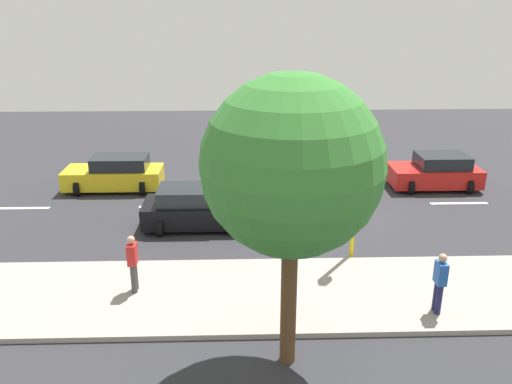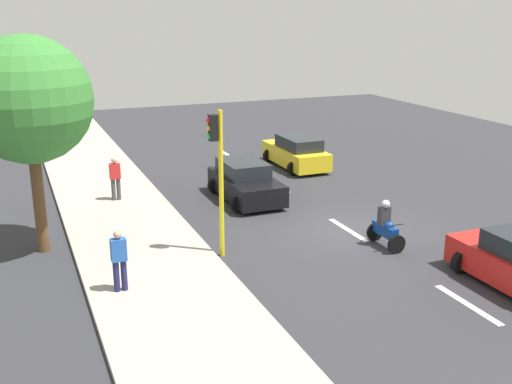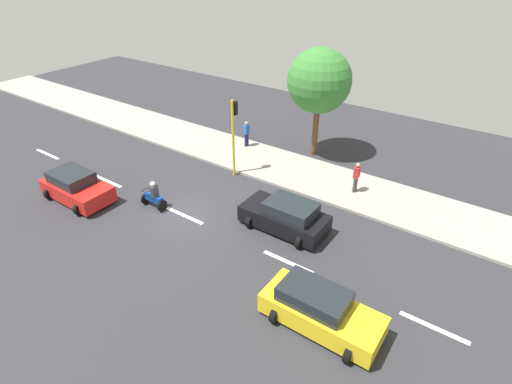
{
  "view_description": "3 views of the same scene",
  "coord_description": "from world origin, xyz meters",
  "px_view_note": "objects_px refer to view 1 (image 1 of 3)",
  "views": [
    {
      "loc": [
        19.83,
        -3.03,
        7.85
      ],
      "look_at": [
        1.95,
        -2.48,
        1.31
      ],
      "focal_mm": 36.54,
      "sensor_mm": 36.0,
      "label": 1
    },
    {
      "loc": [
        10.43,
        17.07,
        7.26
      ],
      "look_at": [
        2.4,
        -2.48,
        0.95
      ],
      "focal_mm": 42.94,
      "sensor_mm": 36.0,
      "label": 2
    },
    {
      "loc": [
        -11.47,
        -12.37,
        11.53
      ],
      "look_at": [
        2.26,
        -2.77,
        1.22
      ],
      "focal_mm": 28.38,
      "sensor_mm": 36.0,
      "label": 3
    }
  ],
  "objects_px": {
    "pedestrian_near_signal": "(133,262)",
    "pedestrian_by_tree": "(440,281)",
    "traffic_light_corner": "(357,174)",
    "car_yellow_cab": "(115,174)",
    "street_tree_center": "(292,167)",
    "car_black": "(197,208)",
    "car_red": "(436,172)",
    "motorcycle": "(357,187)"
  },
  "relations": [
    {
      "from": "car_black",
      "to": "motorcycle",
      "type": "bearing_deg",
      "value": 109.48
    },
    {
      "from": "pedestrian_by_tree",
      "to": "car_yellow_cab",
      "type": "bearing_deg",
      "value": -134.03
    },
    {
      "from": "car_black",
      "to": "pedestrian_near_signal",
      "type": "distance_m",
      "value": 5.05
    },
    {
      "from": "pedestrian_by_tree",
      "to": "pedestrian_near_signal",
      "type": "bearing_deg",
      "value": -99.2
    },
    {
      "from": "car_red",
      "to": "pedestrian_by_tree",
      "type": "distance_m",
      "value": 10.78
    },
    {
      "from": "street_tree_center",
      "to": "car_red",
      "type": "bearing_deg",
      "value": 147.07
    },
    {
      "from": "motorcycle",
      "to": "car_red",
      "type": "bearing_deg",
      "value": 113.94
    },
    {
      "from": "pedestrian_by_tree",
      "to": "traffic_light_corner",
      "type": "bearing_deg",
      "value": -154.45
    },
    {
      "from": "car_red",
      "to": "car_black",
      "type": "relative_size",
      "value": 0.96
    },
    {
      "from": "pedestrian_near_signal",
      "to": "pedestrian_by_tree",
      "type": "relative_size",
      "value": 1.0
    },
    {
      "from": "pedestrian_near_signal",
      "to": "traffic_light_corner",
      "type": "xyz_separation_m",
      "value": [
        -1.96,
        6.58,
        1.87
      ]
    },
    {
      "from": "car_red",
      "to": "traffic_light_corner",
      "type": "height_order",
      "value": "traffic_light_corner"
    },
    {
      "from": "car_yellow_cab",
      "to": "pedestrian_by_tree",
      "type": "height_order",
      "value": "pedestrian_by_tree"
    },
    {
      "from": "motorcycle",
      "to": "pedestrian_near_signal",
      "type": "relative_size",
      "value": 0.91
    },
    {
      "from": "pedestrian_near_signal",
      "to": "traffic_light_corner",
      "type": "relative_size",
      "value": 0.38
    },
    {
      "from": "car_yellow_cab",
      "to": "motorcycle",
      "type": "xyz_separation_m",
      "value": [
        1.88,
        10.34,
        -0.07
      ]
    },
    {
      "from": "street_tree_center",
      "to": "traffic_light_corner",
      "type": "bearing_deg",
      "value": 153.04
    },
    {
      "from": "car_yellow_cab",
      "to": "street_tree_center",
      "type": "height_order",
      "value": "street_tree_center"
    },
    {
      "from": "car_yellow_cab",
      "to": "traffic_light_corner",
      "type": "xyz_separation_m",
      "value": [
        7.03,
        9.1,
        2.22
      ]
    },
    {
      "from": "car_yellow_cab",
      "to": "pedestrian_near_signal",
      "type": "relative_size",
      "value": 2.5
    },
    {
      "from": "traffic_light_corner",
      "to": "street_tree_center",
      "type": "bearing_deg",
      "value": -26.96
    },
    {
      "from": "car_red",
      "to": "pedestrian_by_tree",
      "type": "height_order",
      "value": "pedestrian_by_tree"
    },
    {
      "from": "car_black",
      "to": "street_tree_center",
      "type": "relative_size",
      "value": 0.61
    },
    {
      "from": "motorcycle",
      "to": "pedestrian_near_signal",
      "type": "bearing_deg",
      "value": -47.72
    },
    {
      "from": "pedestrian_near_signal",
      "to": "pedestrian_by_tree",
      "type": "distance_m",
      "value": 8.26
    },
    {
      "from": "motorcycle",
      "to": "car_yellow_cab",
      "type": "bearing_deg",
      "value": -100.33
    },
    {
      "from": "car_black",
      "to": "street_tree_center",
      "type": "xyz_separation_m",
      "value": [
        7.83,
        2.66,
        4.0
      ]
    },
    {
      "from": "motorcycle",
      "to": "pedestrian_by_tree",
      "type": "height_order",
      "value": "pedestrian_by_tree"
    },
    {
      "from": "motorcycle",
      "to": "street_tree_center",
      "type": "distance_m",
      "value": 11.52
    },
    {
      "from": "pedestrian_by_tree",
      "to": "street_tree_center",
      "type": "distance_m",
      "value": 5.73
    },
    {
      "from": "car_yellow_cab",
      "to": "motorcycle",
      "type": "distance_m",
      "value": 10.51
    },
    {
      "from": "pedestrian_near_signal",
      "to": "car_black",
      "type": "bearing_deg",
      "value": 163.81
    },
    {
      "from": "motorcycle",
      "to": "traffic_light_corner",
      "type": "bearing_deg",
      "value": -13.49
    },
    {
      "from": "car_black",
      "to": "traffic_light_corner",
      "type": "bearing_deg",
      "value": 60.9
    },
    {
      "from": "pedestrian_by_tree",
      "to": "traffic_light_corner",
      "type": "relative_size",
      "value": 0.38
    },
    {
      "from": "traffic_light_corner",
      "to": "pedestrian_near_signal",
      "type": "bearing_deg",
      "value": -73.41
    },
    {
      "from": "car_yellow_cab",
      "to": "pedestrian_near_signal",
      "type": "distance_m",
      "value": 9.35
    },
    {
      "from": "car_yellow_cab",
      "to": "street_tree_center",
      "type": "distance_m",
      "value": 14.25
    },
    {
      "from": "car_yellow_cab",
      "to": "pedestrian_near_signal",
      "type": "bearing_deg",
      "value": 15.65
    },
    {
      "from": "car_red",
      "to": "car_yellow_cab",
      "type": "xyz_separation_m",
      "value": [
        -0.15,
        -14.25,
        -0.0
      ]
    },
    {
      "from": "car_black",
      "to": "motorcycle",
      "type": "relative_size",
      "value": 2.66
    },
    {
      "from": "car_red",
      "to": "street_tree_center",
      "type": "bearing_deg",
      "value": -32.93
    }
  ]
}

